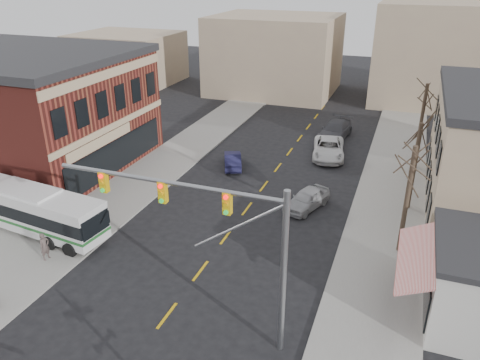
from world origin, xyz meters
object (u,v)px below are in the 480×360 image
at_px(pedestrian_near, 45,246).
at_px(car_b, 233,160).
at_px(car_a, 307,199).
at_px(car_d, 335,130).
at_px(pedestrian_far, 57,215).
at_px(transit_bus, 29,208).
at_px(car_c, 329,148).
at_px(traffic_signal_mast, 218,227).

bearing_deg(pedestrian_near, car_b, -7.37).
relative_size(car_a, car_d, 0.72).
xyz_separation_m(car_d, pedestrian_far, (-14.27, -23.92, 0.05)).
distance_m(car_d, pedestrian_far, 27.85).
height_order(car_b, pedestrian_near, pedestrian_near).
xyz_separation_m(transit_bus, pedestrian_far, (1.24, 0.98, -0.74)).
height_order(transit_bus, car_a, transit_bus).
relative_size(car_d, pedestrian_near, 3.43).
bearing_deg(car_a, car_c, 111.86).
height_order(transit_bus, pedestrian_far, transit_bus).
bearing_deg(transit_bus, car_b, 59.60).
bearing_deg(pedestrian_far, car_c, 14.19).
bearing_deg(car_d, car_b, -117.11).
height_order(car_a, car_d, car_d).
xyz_separation_m(transit_bus, traffic_signal_mast, (15.17, -4.43, 4.13)).
xyz_separation_m(car_c, pedestrian_near, (-12.53, -22.18, 0.17)).
xyz_separation_m(transit_bus, car_d, (15.51, 24.89, -0.79)).
height_order(transit_bus, pedestrian_near, transit_bus).
xyz_separation_m(transit_bus, car_c, (15.81, 19.69, -0.84)).
distance_m(car_a, pedestrian_far, 17.11).
xyz_separation_m(car_b, car_d, (7.00, 10.40, 0.20)).
bearing_deg(traffic_signal_mast, car_a, 85.77).
distance_m(traffic_signal_mast, car_c, 24.63).
bearing_deg(pedestrian_near, traffic_signal_mast, -89.55).
height_order(traffic_signal_mast, car_d, traffic_signal_mast).
bearing_deg(traffic_signal_mast, pedestrian_far, 158.82).
distance_m(car_d, pedestrian_near, 29.98).
bearing_deg(car_b, car_d, -146.68).
distance_m(transit_bus, car_b, 16.83).
distance_m(traffic_signal_mast, car_d, 29.73).
distance_m(transit_bus, car_d, 29.34).
bearing_deg(car_d, pedestrian_near, -107.21).
bearing_deg(traffic_signal_mast, car_d, 89.34).
height_order(car_b, car_d, car_d).
relative_size(transit_bus, pedestrian_near, 6.65).
distance_m(car_b, car_c, 8.97).
relative_size(transit_bus, traffic_signal_mast, 1.06).
relative_size(car_c, pedestrian_far, 3.69).
distance_m(traffic_signal_mast, pedestrian_near, 12.97).
height_order(car_a, car_b, car_a).
relative_size(pedestrian_near, pedestrian_far, 1.09).
relative_size(car_a, pedestrian_near, 2.46).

